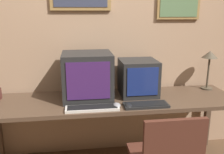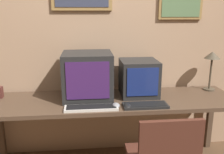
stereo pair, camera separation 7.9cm
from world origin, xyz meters
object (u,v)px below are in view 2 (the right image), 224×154
at_px(mouse_near_keyboard, 127,106).
at_px(monitor_right, 139,78).
at_px(keyboard_main, 91,108).
at_px(desk_lamp, 212,60).
at_px(monitor_left, 88,76).
at_px(mouse_far_corner, 116,105).
at_px(keyboard_side, 145,105).

bearing_deg(mouse_near_keyboard, monitor_right, 64.04).
relative_size(keyboard_main, desk_lamp, 1.11).
height_order(monitor_right, keyboard_main, monitor_right).
bearing_deg(mouse_near_keyboard, monitor_left, 137.30).
relative_size(keyboard_main, mouse_near_keyboard, 4.28).
height_order(monitor_left, mouse_near_keyboard, monitor_left).
height_order(monitor_left, mouse_far_corner, monitor_left).
distance_m(monitor_left, mouse_far_corner, 0.41).
bearing_deg(mouse_far_corner, desk_lamp, 20.60).
height_order(mouse_near_keyboard, desk_lamp, desk_lamp).
relative_size(keyboard_side, desk_lamp, 0.96).
height_order(monitor_right, mouse_far_corner, monitor_right).
relative_size(keyboard_side, mouse_near_keyboard, 3.69).
bearing_deg(keyboard_main, monitor_left, 94.58).
relative_size(monitor_right, keyboard_main, 0.79).
relative_size(monitor_left, keyboard_side, 1.17).
bearing_deg(monitor_left, keyboard_side, -29.91).
xyz_separation_m(keyboard_side, desk_lamp, (0.78, 0.40, 0.31)).
bearing_deg(monitor_right, mouse_far_corner, -129.87).
relative_size(monitor_right, desk_lamp, 0.87).
height_order(mouse_near_keyboard, mouse_far_corner, mouse_far_corner).
relative_size(keyboard_main, mouse_far_corner, 4.36).
distance_m(mouse_far_corner, desk_lamp, 1.15).
height_order(monitor_right, keyboard_side, monitor_right).
bearing_deg(mouse_far_corner, mouse_near_keyboard, -16.81).
xyz_separation_m(monitor_right, mouse_far_corner, (-0.26, -0.31, -0.16)).
xyz_separation_m(monitor_right, keyboard_main, (-0.47, -0.33, -0.16)).
bearing_deg(keyboard_side, keyboard_main, -178.68).
height_order(keyboard_main, mouse_near_keyboard, mouse_near_keyboard).
bearing_deg(keyboard_side, mouse_far_corner, 178.41).
relative_size(keyboard_side, mouse_far_corner, 3.76).
xyz_separation_m(monitor_right, keyboard_side, (-0.00, -0.32, -0.16)).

